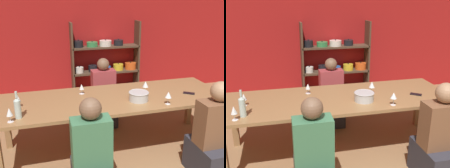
% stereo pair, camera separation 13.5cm
% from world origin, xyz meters
% --- Properties ---
extents(wall_back_red, '(8.80, 0.06, 2.70)m').
position_xyz_m(wall_back_red, '(0.00, 3.83, 1.35)').
color(wall_back_red, '#A31919').
rests_on(wall_back_red, ground_plane).
extents(shelf_unit, '(1.41, 0.30, 1.56)m').
position_xyz_m(shelf_unit, '(0.27, 3.63, 0.61)').
color(shelf_unit, '#4C3828').
rests_on(shelf_unit, ground_plane).
extents(dining_table, '(2.99, 1.03, 0.78)m').
position_xyz_m(dining_table, '(-0.14, 1.58, 0.71)').
color(dining_table, olive).
rests_on(dining_table, ground_plane).
extents(mixing_bowl, '(0.26, 0.26, 0.11)m').
position_xyz_m(mixing_bowl, '(0.13, 1.39, 0.84)').
color(mixing_bowl, '#B7BABC').
rests_on(mixing_bowl, dining_table).
extents(wine_bottle_green, '(0.07, 0.07, 0.31)m').
position_xyz_m(wine_bottle_green, '(-1.31, 1.26, 0.90)').
color(wine_bottle_green, '#B2C6C1').
rests_on(wine_bottle_green, dining_table).
extents(wine_glass_white_a, '(0.07, 0.07, 0.14)m').
position_xyz_m(wine_glass_white_a, '(-0.53, 1.82, 0.87)').
color(wine_glass_white_a, white).
rests_on(wine_glass_white_a, dining_table).
extents(wine_glass_empty_a, '(0.07, 0.07, 0.16)m').
position_xyz_m(wine_glass_empty_a, '(-1.39, 1.19, 0.89)').
color(wine_glass_empty_a, white).
rests_on(wine_glass_empty_a, dining_table).
extents(wine_glass_white_b, '(0.06, 0.06, 0.15)m').
position_xyz_m(wine_glass_white_b, '(-1.33, 1.58, 0.88)').
color(wine_glass_white_b, white).
rests_on(wine_glass_white_b, dining_table).
extents(wine_glass_white_c, '(0.08, 0.08, 0.16)m').
position_xyz_m(wine_glass_white_c, '(0.43, 1.18, 0.90)').
color(wine_glass_white_c, white).
rests_on(wine_glass_white_c, dining_table).
extents(wine_glass_red_a, '(0.08, 0.08, 0.16)m').
position_xyz_m(wine_glass_red_a, '(0.32, 1.65, 0.89)').
color(wine_glass_red_a, white).
rests_on(wine_glass_red_a, dining_table).
extents(wine_glass_red_b, '(0.08, 0.08, 0.16)m').
position_xyz_m(wine_glass_red_b, '(1.21, 1.24, 0.89)').
color(wine_glass_red_b, white).
rests_on(wine_glass_red_b, dining_table).
extents(cell_phone, '(0.16, 0.15, 0.01)m').
position_xyz_m(cell_phone, '(0.88, 1.44, 0.78)').
color(cell_phone, black).
rests_on(cell_phone, dining_table).
extents(person_near_a, '(0.39, 0.49, 1.14)m').
position_xyz_m(person_near_a, '(-0.61, 0.73, 0.42)').
color(person_near_a, '#2D2D38').
rests_on(person_near_a, ground_plane).
extents(person_far_a, '(0.37, 0.47, 1.12)m').
position_xyz_m(person_far_a, '(-0.09, 2.38, 0.41)').
color(person_far_a, '#2D2D38').
rests_on(person_far_a, ground_plane).
extents(person_near_b, '(0.44, 0.55, 1.17)m').
position_xyz_m(person_near_b, '(0.81, 0.74, 0.42)').
color(person_near_b, '#2D2D38').
rests_on(person_near_b, ground_plane).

